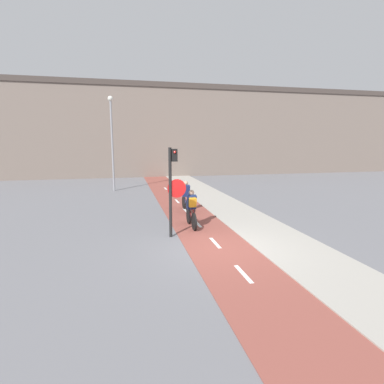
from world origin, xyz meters
name	(u,v)px	position (x,y,z in m)	size (l,w,h in m)	color
ground_plane	(220,248)	(0.00, 0.00, 0.00)	(120.00, 120.00, 0.00)	slate
bike_lane	(220,248)	(0.00, 0.01, 0.01)	(2.19, 60.00, 0.02)	brown
sidewalk_strip	(284,243)	(2.30, 0.00, 0.03)	(2.40, 60.00, 0.05)	#A8A399
building_row_background	(152,131)	(0.00, 23.44, 4.58)	(60.00, 5.20, 9.15)	slate
traffic_light_pole	(173,182)	(-1.28, 1.56, 2.00)	(0.67, 0.26, 3.23)	black
street_lamp_far	(112,134)	(-3.70, 12.96, 4.01)	(0.36, 0.36, 6.53)	gray
cyclist_near	(192,210)	(-0.35, 2.59, 0.72)	(0.46, 1.71, 1.54)	black
cyclist_far	(186,198)	(0.01, 5.50, 0.68)	(0.46, 1.69, 1.53)	black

